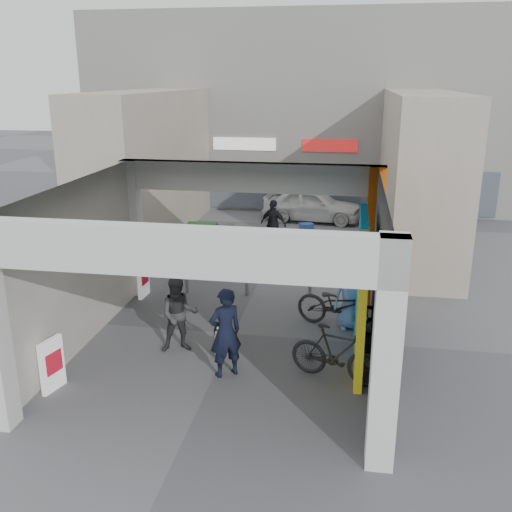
% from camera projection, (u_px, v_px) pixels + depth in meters
% --- Properties ---
extents(ground, '(90.00, 90.00, 0.00)m').
position_uv_depth(ground, '(234.00, 334.00, 12.64)').
color(ground, '#5C5C61').
rests_on(ground, ground).
extents(arcade_canopy, '(6.40, 6.45, 6.40)m').
position_uv_depth(arcade_canopy, '(251.00, 246.00, 11.09)').
color(arcade_canopy, silver).
rests_on(arcade_canopy, ground).
extents(far_building, '(18.00, 4.08, 8.00)m').
position_uv_depth(far_building, '(298.00, 112.00, 24.59)').
color(far_building, white).
rests_on(far_building, ground).
extents(plaza_bldg_left, '(2.00, 9.00, 5.00)m').
position_uv_depth(plaza_bldg_left, '(149.00, 166.00, 19.65)').
color(plaza_bldg_left, '#A99F8C').
rests_on(plaza_bldg_left, ground).
extents(plaza_bldg_right, '(2.00, 9.00, 5.00)m').
position_uv_depth(plaza_bldg_right, '(418.00, 173.00, 18.22)').
color(plaza_bldg_right, '#A99F8C').
rests_on(plaza_bldg_right, ground).
extents(bollard_left, '(0.09, 0.09, 0.85)m').
position_uv_depth(bollard_left, '(187.00, 278.00, 14.90)').
color(bollard_left, '#919499').
rests_on(bollard_left, ground).
extents(bollard_center, '(0.09, 0.09, 0.88)m').
position_uv_depth(bollard_center, '(247.00, 279.00, 14.74)').
color(bollard_center, '#919499').
rests_on(bollard_center, ground).
extents(bollard_right, '(0.09, 0.09, 0.86)m').
position_uv_depth(bollard_right, '(310.00, 281.00, 14.60)').
color(bollard_right, '#919499').
rests_on(bollard_right, ground).
extents(advert_board_near, '(0.21, 0.55, 1.00)m').
position_uv_depth(advert_board_near, '(52.00, 364.00, 10.24)').
color(advert_board_near, white).
rests_on(advert_board_near, ground).
extents(advert_board_far, '(0.13, 0.55, 1.00)m').
position_uv_depth(advert_board_far, '(143.00, 278.00, 14.64)').
color(advert_board_far, white).
rests_on(advert_board_far, ground).
extents(cafe_set, '(1.53, 1.24, 0.93)m').
position_uv_depth(cafe_set, '(206.00, 257.00, 16.90)').
color(cafe_set, '#ACACB1').
rests_on(cafe_set, ground).
extents(produce_stand, '(1.19, 0.65, 0.78)m').
position_uv_depth(produce_stand, '(201.00, 238.00, 18.98)').
color(produce_stand, black).
rests_on(produce_stand, ground).
extents(crate_stack, '(0.55, 0.50, 0.56)m').
position_uv_depth(crate_stack, '(306.00, 231.00, 19.91)').
color(crate_stack, '#16501F').
rests_on(crate_stack, ground).
extents(border_collie, '(0.25, 0.48, 0.66)m').
position_uv_depth(border_collie, '(220.00, 340.00, 11.74)').
color(border_collie, black).
rests_on(border_collie, ground).
extents(man_with_dog, '(0.77, 0.72, 1.76)m').
position_uv_depth(man_with_dog, '(225.00, 333.00, 10.64)').
color(man_with_dog, black).
rests_on(man_with_dog, ground).
extents(man_back_turned, '(0.94, 0.83, 1.60)m').
position_uv_depth(man_back_turned, '(179.00, 315.00, 11.65)').
color(man_back_turned, '#363638').
rests_on(man_back_turned, ground).
extents(man_elderly, '(0.83, 0.63, 1.51)m').
position_uv_depth(man_elderly, '(350.00, 296.00, 12.73)').
color(man_elderly, '#638EC0').
rests_on(man_elderly, ground).
extents(man_crates, '(1.02, 0.73, 1.61)m').
position_uv_depth(man_crates, '(273.00, 224.00, 18.74)').
color(man_crates, black).
rests_on(man_crates, ground).
extents(bicycle_front, '(2.20, 1.42, 1.09)m').
position_uv_depth(bicycle_front, '(340.00, 306.00, 12.74)').
color(bicycle_front, black).
rests_on(bicycle_front, ground).
extents(bicycle_rear, '(1.87, 1.03, 1.08)m').
position_uv_depth(bicycle_rear, '(337.00, 354.00, 10.56)').
color(bicycle_rear, black).
rests_on(bicycle_rear, ground).
extents(white_van, '(3.98, 1.97, 1.31)m').
position_uv_depth(white_van, '(312.00, 205.00, 22.31)').
color(white_van, silver).
rests_on(white_van, ground).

